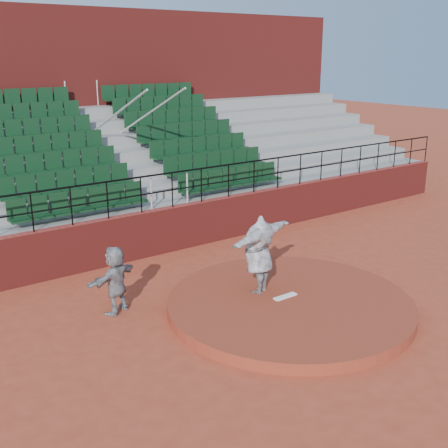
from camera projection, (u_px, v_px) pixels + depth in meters
The scene contains 9 objects.
ground at pixel (289, 309), 12.65m from camera, with size 90.00×90.00×0.00m, color #9D3B23.
pitchers_mound at pixel (290, 304), 12.61m from camera, with size 5.50×5.50×0.25m, color maroon.
pitching_rubber at pixel (285, 296), 12.69m from camera, with size 0.60×0.15×0.03m, color white.
boundary_wall at pixel (173, 228), 16.32m from camera, with size 24.00×0.30×1.30m, color maroon.
wall_railing at pixel (172, 182), 15.91m from camera, with size 24.04×0.05×1.03m.
seating_deck at pixel (117, 180), 18.89m from camera, with size 24.00×5.97×4.63m.
press_box_facade at pixel (67, 107), 21.33m from camera, with size 24.00×3.00×7.10m, color maroon.
pitcher at pixel (259, 254), 12.71m from camera, with size 2.26×0.61×1.84m, color black.
fielder at pixel (116, 280), 12.32m from camera, with size 1.43×0.46×1.54m, color black.
Camera 1 is at (-8.00, -8.43, 5.55)m, focal length 45.00 mm.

